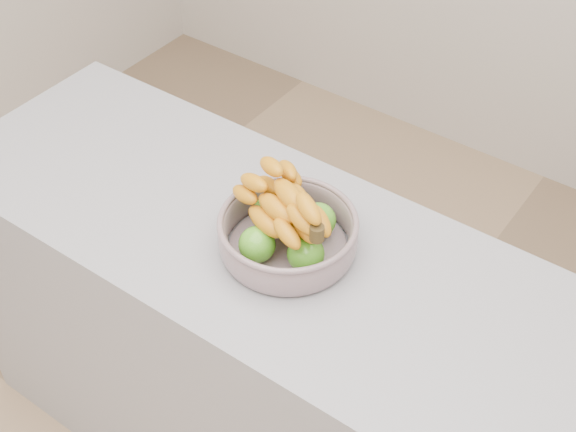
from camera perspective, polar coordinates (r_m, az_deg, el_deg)
name	(u,v)px	position (r m, az deg, el deg)	size (l,w,h in m)	color
counter	(317,390)	(2.08, 2.10, -12.25)	(2.00, 0.60, 0.90)	#A0A0A8
fruit_bowl	(288,230)	(1.72, -0.01, -1.00)	(0.30, 0.30, 0.19)	#9AACB9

